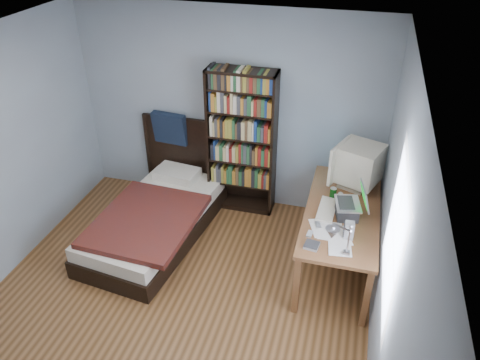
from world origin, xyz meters
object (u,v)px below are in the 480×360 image
(desk, at_px, (343,209))
(speaker, at_px, (349,230))
(desk_lamp, at_px, (335,235))
(bookshelf, at_px, (242,143))
(bed, at_px, (157,214))
(crt_monitor, at_px, (357,164))
(keyboard, at_px, (327,210))
(laptop, at_px, (349,208))
(soda_can, at_px, (333,193))

(desk, height_order, speaker, speaker)
(desk, xyz_separation_m, desk_lamp, (-0.03, -1.53, 0.79))
(bookshelf, distance_m, bed, 1.33)
(desk, distance_m, crt_monitor, 0.61)
(desk, distance_m, desk_lamp, 1.72)
(keyboard, distance_m, bed, 2.03)
(keyboard, bearing_deg, bed, -179.40)
(desk_lamp, xyz_separation_m, keyboard, (-0.13, 0.99, -0.46))
(laptop, height_order, speaker, laptop)
(desk, distance_m, laptop, 0.71)
(laptop, distance_m, bed, 2.26)
(laptop, relative_size, soda_can, 3.06)
(keyboard, xyz_separation_m, speaker, (0.24, -0.39, 0.07))
(bookshelf, xyz_separation_m, bed, (-0.82, -0.80, -0.67))
(speaker, bearing_deg, laptop, 90.61)
(keyboard, height_order, bookshelf, bookshelf)
(bookshelf, bearing_deg, desk, -14.98)
(bed, bearing_deg, keyboard, -2.23)
(bed, bearing_deg, soda_can, 4.81)
(laptop, relative_size, bed, 0.18)
(keyboard, relative_size, speaker, 2.48)
(keyboard, relative_size, bed, 0.20)
(desk_lamp, xyz_separation_m, soda_can, (-0.10, 1.24, -0.42))
(soda_can, relative_size, bookshelf, 0.07)
(soda_can, bearing_deg, speaker, -71.55)
(speaker, relative_size, bookshelf, 0.09)
(crt_monitor, height_order, desk_lamp, desk_lamp)
(keyboard, distance_m, soda_can, 0.25)
(desk_lamp, distance_m, speaker, 0.73)
(desk, relative_size, desk_lamp, 2.86)
(laptop, distance_m, desk_lamp, 1.03)
(laptop, xyz_separation_m, soda_can, (-0.18, 0.29, -0.05))
(crt_monitor, bearing_deg, desk, -175.43)
(keyboard, xyz_separation_m, bed, (-1.97, 0.08, -0.49))
(laptop, xyz_separation_m, desk_lamp, (-0.09, -0.95, 0.37))
(soda_can, bearing_deg, desk_lamp, -85.61)
(keyboard, bearing_deg, desk_lamp, -79.73)
(laptop, bearing_deg, keyboard, 169.41)
(soda_can, height_order, bookshelf, bookshelf)
(soda_can, bearing_deg, bed, -175.19)
(laptop, height_order, desk_lamp, desk_lamp)
(bed, bearing_deg, laptop, -3.08)
(desk_lamp, height_order, bed, desk_lamp)
(crt_monitor, height_order, speaker, crt_monitor)
(bed, bearing_deg, speaker, -11.80)
(laptop, distance_m, keyboard, 0.24)
(crt_monitor, distance_m, laptop, 0.61)
(soda_can, bearing_deg, laptop, -57.33)
(keyboard, distance_m, bookshelf, 1.45)
(bookshelf, relative_size, bed, 0.86)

